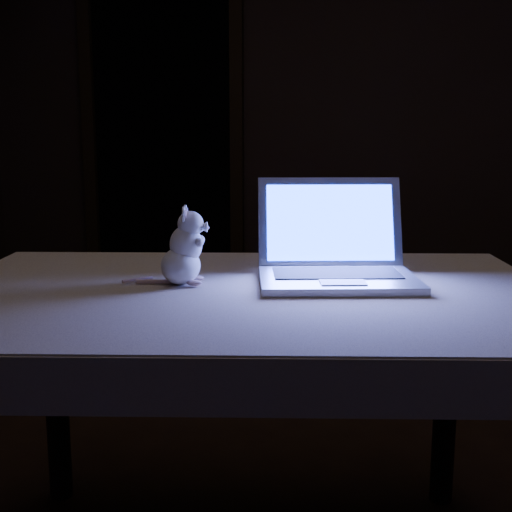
# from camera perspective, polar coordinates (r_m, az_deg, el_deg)

# --- Properties ---
(back_wall) EXTENTS (4.50, 0.04, 2.60)m
(back_wall) POSITION_cam_1_polar(r_m,az_deg,el_deg) (4.28, 6.66, 12.56)
(back_wall) COLOR black
(back_wall) RESTS_ON ground
(doorway) EXTENTS (1.06, 0.36, 2.13)m
(doorway) POSITION_cam_1_polar(r_m,az_deg,el_deg) (4.49, -7.77, 9.43)
(doorway) COLOR black
(doorway) RESTS_ON back_wall
(table) EXTENTS (1.51, 1.10, 0.75)m
(table) POSITION_cam_1_polar(r_m,az_deg,el_deg) (1.80, -0.86, -14.67)
(table) COLOR black
(table) RESTS_ON floor
(tablecloth) EXTENTS (1.77, 1.49, 0.11)m
(tablecloth) POSITION_cam_1_polar(r_m,az_deg,el_deg) (1.71, -0.50, -4.32)
(tablecloth) COLOR beige
(tablecloth) RESTS_ON table
(laptop) EXTENTS (0.45, 0.42, 0.27)m
(laptop) POSITION_cam_1_polar(r_m,az_deg,el_deg) (1.71, 6.95, 2.02)
(laptop) COLOR #B6B5BA
(laptop) RESTS_ON tablecloth
(plush_mouse) EXTENTS (0.19, 0.19, 0.20)m
(plush_mouse) POSITION_cam_1_polar(r_m,az_deg,el_deg) (1.72, -6.32, 0.85)
(plush_mouse) COLOR white
(plush_mouse) RESTS_ON tablecloth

